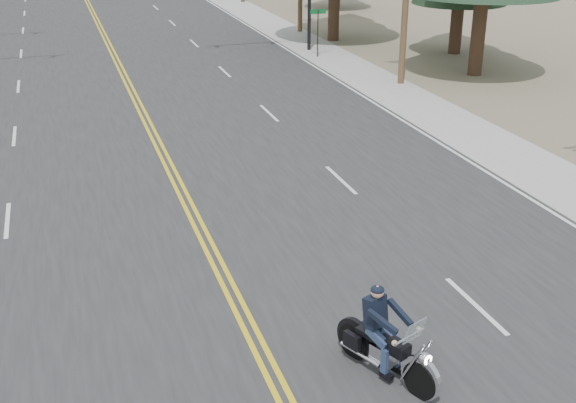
# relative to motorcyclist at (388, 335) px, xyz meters

# --- Properties ---
(street_sign) EXTENTS (0.90, 0.06, 2.62)m
(street_sign) POSITION_rel_motorcyclist_xyz_m (8.77, 27.66, 0.90)
(street_sign) COLOR black
(street_sign) RESTS_ON ground
(motorcyclist) EXTENTS (1.82, 2.52, 1.81)m
(motorcyclist) POSITION_rel_motorcyclist_xyz_m (0.00, 0.00, 0.00)
(motorcyclist) COLOR black
(motorcyclist) RESTS_ON ground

